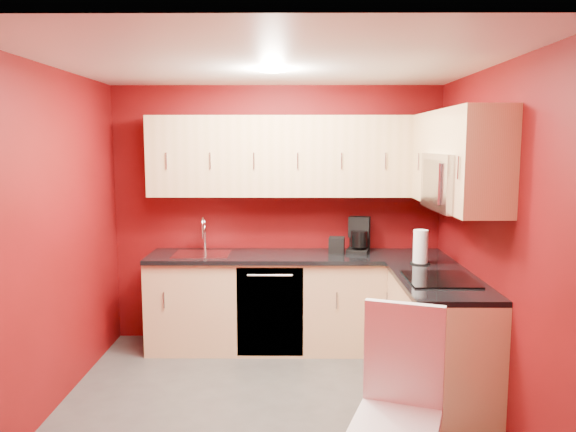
{
  "coord_description": "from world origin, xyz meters",
  "views": [
    {
      "loc": [
        0.15,
        -3.99,
        1.95
      ],
      "look_at": [
        0.11,
        0.55,
        1.36
      ],
      "focal_mm": 35.0,
      "sensor_mm": 36.0,
      "label": 1
    }
  ],
  "objects_px": {
    "microwave": "(459,182)",
    "dining_chair": "(397,413)",
    "paper_towel": "(421,247)",
    "coffee_maker": "(358,235)",
    "napkin_holder": "(337,245)",
    "sink": "(202,250)"
  },
  "relations": [
    {
      "from": "microwave",
      "to": "dining_chair",
      "type": "height_order",
      "value": "microwave"
    },
    {
      "from": "paper_towel",
      "to": "dining_chair",
      "type": "xyz_separation_m",
      "value": [
        -0.56,
        -1.98,
        -0.52
      ]
    },
    {
      "from": "coffee_maker",
      "to": "dining_chair",
      "type": "height_order",
      "value": "coffee_maker"
    },
    {
      "from": "napkin_holder",
      "to": "paper_towel",
      "type": "relative_size",
      "value": 0.52
    },
    {
      "from": "dining_chair",
      "to": "napkin_holder",
      "type": "bearing_deg",
      "value": 112.45
    },
    {
      "from": "dining_chair",
      "to": "paper_towel",
      "type": "bearing_deg",
      "value": 93.68
    },
    {
      "from": "sink",
      "to": "coffee_maker",
      "type": "bearing_deg",
      "value": 3.71
    },
    {
      "from": "sink",
      "to": "napkin_holder",
      "type": "bearing_deg",
      "value": 1.81
    },
    {
      "from": "microwave",
      "to": "coffee_maker",
      "type": "height_order",
      "value": "microwave"
    },
    {
      "from": "coffee_maker",
      "to": "napkin_holder",
      "type": "bearing_deg",
      "value": -150.1
    },
    {
      "from": "napkin_holder",
      "to": "paper_towel",
      "type": "distance_m",
      "value": 0.83
    },
    {
      "from": "sink",
      "to": "dining_chair",
      "type": "bearing_deg",
      "value": -59.77
    },
    {
      "from": "microwave",
      "to": "coffee_maker",
      "type": "xyz_separation_m",
      "value": [
        -0.61,
        1.1,
        -0.58
      ]
    },
    {
      "from": "napkin_holder",
      "to": "paper_towel",
      "type": "bearing_deg",
      "value": -33.96
    },
    {
      "from": "sink",
      "to": "napkin_holder",
      "type": "height_order",
      "value": "sink"
    },
    {
      "from": "microwave",
      "to": "paper_towel",
      "type": "distance_m",
      "value": 0.85
    },
    {
      "from": "sink",
      "to": "dining_chair",
      "type": "relative_size",
      "value": 0.48
    },
    {
      "from": "paper_towel",
      "to": "sink",
      "type": "bearing_deg",
      "value": 167.83
    },
    {
      "from": "microwave",
      "to": "paper_towel",
      "type": "height_order",
      "value": "microwave"
    },
    {
      "from": "microwave",
      "to": "sink",
      "type": "relative_size",
      "value": 1.46
    },
    {
      "from": "napkin_holder",
      "to": "paper_towel",
      "type": "xyz_separation_m",
      "value": [
        0.69,
        -0.46,
        0.07
      ]
    },
    {
      "from": "napkin_holder",
      "to": "dining_chair",
      "type": "bearing_deg",
      "value": -86.99
    }
  ]
}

